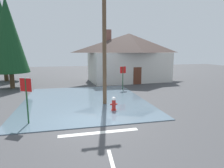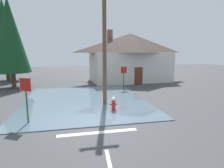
{
  "view_description": "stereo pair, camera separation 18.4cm",
  "coord_description": "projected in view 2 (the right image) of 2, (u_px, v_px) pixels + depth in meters",
  "views": [
    {
      "loc": [
        -1.23,
        -10.2,
        3.84
      ],
      "look_at": [
        1.64,
        2.45,
        1.6
      ],
      "focal_mm": 30.44,
      "sensor_mm": 36.0,
      "label": 1
    },
    {
      "loc": [
        -1.05,
        -10.24,
        3.84
      ],
      "look_at": [
        1.64,
        2.45,
        1.6
      ],
      "focal_mm": 30.44,
      "sensor_mm": 36.0,
      "label": 2
    }
  ],
  "objects": [
    {
      "name": "fire_hydrant",
      "position": [
        114.0,
        104.0,
        12.29
      ],
      "size": [
        0.47,
        0.4,
        0.94
      ],
      "color": "#AD231E",
      "rests_on": "ground"
    },
    {
      "name": "utility_pole",
      "position": [
        104.0,
        38.0,
        13.15
      ],
      "size": [
        1.6,
        0.28,
        9.1
      ],
      "color": "brown",
      "rests_on": "ground"
    },
    {
      "name": "house",
      "position": [
        130.0,
        57.0,
        24.37
      ],
      "size": [
        10.92,
        6.67,
        6.53
      ],
      "color": "beige",
      "rests_on": "ground"
    },
    {
      "name": "stop_sign_far",
      "position": [
        124.0,
        73.0,
        18.98
      ],
      "size": [
        0.7,
        0.21,
        2.36
      ],
      "color": "#1E4C28",
      "rests_on": "ground"
    },
    {
      "name": "lane_stop_bar",
      "position": [
        98.0,
        132.0,
        9.07
      ],
      "size": [
        3.85,
        0.32,
        0.01
      ],
      "primitive_type": "cube",
      "rotation": [
        0.0,
        0.0,
        0.01
      ],
      "color": "silver",
      "rests_on": "ground"
    },
    {
      "name": "ground_plane",
      "position": [
        93.0,
        121.0,
        10.75
      ],
      "size": [
        80.0,
        80.0,
        0.1
      ],
      "primitive_type": "cube",
      "color": "#424244"
    },
    {
      "name": "stop_sign_near",
      "position": [
        26.0,
        91.0,
        9.89
      ],
      "size": [
        0.65,
        0.36,
        2.49
      ],
      "color": "#1E4C28",
      "rests_on": "ground"
    },
    {
      "name": "pine_tree_short_left",
      "position": [
        10.0,
        35.0,
        19.18
      ],
      "size": [
        3.69,
        3.69,
        9.22
      ],
      "color": "#4C3823",
      "rests_on": "ground"
    },
    {
      "name": "pine_tree_mid_left",
      "position": [
        4.0,
        33.0,
        23.95
      ],
      "size": [
        4.14,
        4.14,
        10.36
      ],
      "color": "#4C3823",
      "rests_on": "ground"
    },
    {
      "name": "flood_puddle",
      "position": [
        85.0,
        100.0,
        14.99
      ],
      "size": [
        9.26,
        11.01,
        0.05
      ],
      "primitive_type": "cube",
      "color": "slate",
      "rests_on": "ground"
    }
  ]
}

